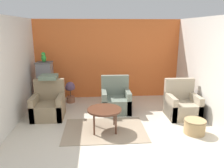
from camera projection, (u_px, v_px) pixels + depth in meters
ground_plane at (119, 153)px, 3.86m from camera, size 20.00×20.00×0.00m
wall_back_accent at (108, 59)px, 6.80m from camera, size 4.56×0.06×2.42m
wall_left at (14, 71)px, 5.00m from camera, size 0.06×3.32×2.42m
wall_right at (204, 68)px, 5.34m from camera, size 0.06×3.32×2.42m
area_rug at (105, 130)px, 4.75m from camera, size 1.76×1.24×0.01m
coffee_table at (104, 111)px, 4.64m from camera, size 0.73×0.73×0.49m
armchair_left at (49, 106)px, 5.38m from camera, size 0.74×0.72×0.92m
armchair_right at (182, 105)px, 5.44m from camera, size 0.74×0.72×0.92m
armchair_middle at (116, 100)px, 5.79m from camera, size 0.74×0.72×0.92m
birdcage at (46, 84)px, 6.28m from camera, size 0.58×0.58×1.23m
parrot at (44, 57)px, 6.09m from camera, size 0.13×0.24×0.28m
potted_plant at (70, 90)px, 6.44m from camera, size 0.29×0.27×0.63m
wicker_basket at (195, 126)px, 4.57m from camera, size 0.45×0.45×0.30m
throw_pillow at (49, 77)px, 5.45m from camera, size 0.42×0.42×0.10m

